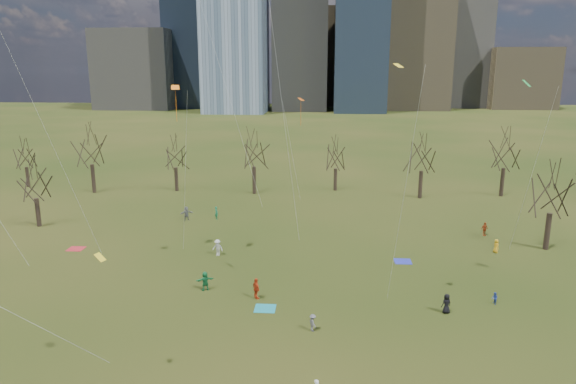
# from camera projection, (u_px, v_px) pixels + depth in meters

# --- Properties ---
(ground) EXTENTS (500.00, 500.00, 0.00)m
(ground) POSITION_uv_depth(u_px,v_px,m) (276.00, 325.00, 36.78)
(ground) COLOR black
(ground) RESTS_ON ground
(downtown_skyline) EXTENTS (212.50, 78.00, 118.00)m
(downtown_skyline) POSITION_uv_depth(u_px,v_px,m) (314.00, 22.00, 232.34)
(downtown_skyline) COLOR slate
(downtown_skyline) RESTS_ON ground
(bare_tree_row) EXTENTS (113.04, 29.80, 9.50)m
(bare_tree_row) POSITION_uv_depth(u_px,v_px,m) (300.00, 156.00, 71.49)
(bare_tree_row) COLOR black
(bare_tree_row) RESTS_ON ground
(blanket_teal) EXTENTS (1.60, 1.50, 0.03)m
(blanket_teal) POSITION_uv_depth(u_px,v_px,m) (265.00, 308.00, 39.37)
(blanket_teal) COLOR teal
(blanket_teal) RESTS_ON ground
(blanket_navy) EXTENTS (1.60, 1.50, 0.03)m
(blanket_navy) POSITION_uv_depth(u_px,v_px,m) (403.00, 261.00, 49.07)
(blanket_navy) COLOR #242EAB
(blanket_navy) RESTS_ON ground
(blanket_crimson) EXTENTS (1.60, 1.50, 0.03)m
(blanket_crimson) POSITION_uv_depth(u_px,v_px,m) (76.00, 249.00, 52.50)
(blanket_crimson) COLOR #B3232C
(blanket_crimson) RESTS_ON ground
(person_3) EXTENTS (0.80, 0.94, 1.26)m
(person_3) POSITION_uv_depth(u_px,v_px,m) (313.00, 323.00, 35.87)
(person_3) COLOR #5F5E62
(person_3) RESTS_ON ground
(person_4) EXTENTS (0.93, 1.08, 1.74)m
(person_4) POSITION_uv_depth(u_px,v_px,m) (256.00, 289.00, 40.86)
(person_4) COLOR red
(person_4) RESTS_ON ground
(person_5) EXTENTS (1.56, 1.08, 1.62)m
(person_5) POSITION_uv_depth(u_px,v_px,m) (205.00, 281.00, 42.52)
(person_5) COLOR #19703A
(person_5) RESTS_ON ground
(person_6) EXTENTS (0.88, 0.73, 1.53)m
(person_6) POSITION_uv_depth(u_px,v_px,m) (446.00, 304.00, 38.47)
(person_6) COLOR black
(person_6) RESTS_ON ground
(person_8) EXTENTS (0.44, 0.53, 0.98)m
(person_8) POSITION_uv_depth(u_px,v_px,m) (495.00, 298.00, 40.00)
(person_8) COLOR #253DA4
(person_8) RESTS_ON ground
(person_9) EXTENTS (1.16, 0.82, 1.63)m
(person_9) POSITION_uv_depth(u_px,v_px,m) (218.00, 248.00, 50.49)
(person_9) COLOR silver
(person_9) RESTS_ON ground
(person_10) EXTENTS (0.96, 0.68, 1.52)m
(person_10) POSITION_uv_depth(u_px,v_px,m) (485.00, 229.00, 56.60)
(person_10) COLOR #B6431A
(person_10) RESTS_ON ground
(person_11) EXTENTS (1.64, 1.19, 1.71)m
(person_11) POSITION_uv_depth(u_px,v_px,m) (186.00, 213.00, 62.40)
(person_11) COLOR slate
(person_11) RESTS_ON ground
(person_12) EXTENTS (0.63, 0.79, 1.40)m
(person_12) POSITION_uv_depth(u_px,v_px,m) (496.00, 246.00, 51.30)
(person_12) COLOR gold
(person_12) RESTS_ON ground
(person_13) EXTENTS (0.62, 0.68, 1.57)m
(person_13) POSITION_uv_depth(u_px,v_px,m) (216.00, 213.00, 62.89)
(person_13) COLOR #1B7A4E
(person_13) RESTS_ON ground
(kites_airborne) EXTENTS (54.68, 45.18, 33.19)m
(kites_airborne) POSITION_uv_depth(u_px,v_px,m) (270.00, 127.00, 44.72)
(kites_airborne) COLOR orange
(kites_airborne) RESTS_ON ground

